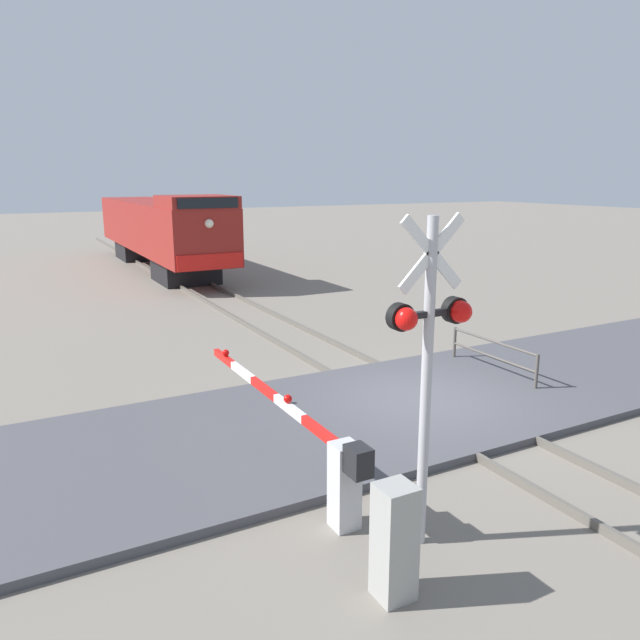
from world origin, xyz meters
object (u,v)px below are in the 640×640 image
Objects in this scene: locomotive at (160,229)px; crossing_signal at (429,346)px; guard_railing at (493,353)px; crossing_gate at (319,450)px; utility_cabinet at (394,542)px.

locomotive is 26.46m from crossing_signal.
locomotive is 21.76m from guard_railing.
utility_cabinet is at bearing -95.82° from crossing_gate.
crossing_gate is 7.23m from guard_railing.
guard_railing is (6.72, 5.45, -0.09)m from utility_cabinet.
guard_railing is at bearing 39.05° from utility_cabinet.
guard_railing is (5.77, 4.73, -2.13)m from crossing_signal.
crossing_gate is 2.28m from utility_cabinet.
locomotive reaches higher than crossing_gate.
crossing_signal is (-3.05, -26.28, 0.64)m from locomotive.
crossing_gate reaches higher than guard_railing.
locomotive is at bearing 81.57° from utility_cabinet.
crossing_gate is 2.08× the size of guard_railing.
crossing_gate is at bearing -153.86° from guard_railing.
crossing_signal reaches higher than crossing_gate.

